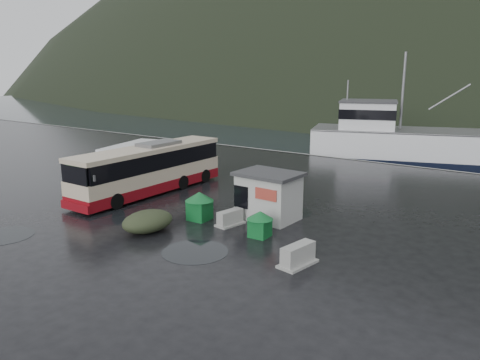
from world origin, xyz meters
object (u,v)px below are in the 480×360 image
Objects in this scene: white_van at (133,180)px; waste_bin_right at (260,237)px; ticket_kiosk at (268,219)px; coach_bus at (151,193)px; waste_bin_left at (200,219)px; dome_tent at (148,231)px; fishing_trawler at (432,151)px; jersey_barrier_a at (230,225)px; jersey_barrier_b at (298,265)px.

white_van is 4.89× the size of waste_bin_right.
coach_bus is at bearing -178.97° from ticket_kiosk.
waste_bin_left is at bearing -21.71° from coach_bus.
waste_bin_right is at bearing -4.95° from waste_bin_left.
dome_tent is 0.10× the size of fishing_trawler.
jersey_barrier_b is (5.28, -2.49, 0.00)m from jersey_barrier_a.
jersey_barrier_a is at bearing -15.64° from coach_bus.
white_van is at bearing 160.67° from jersey_barrier_a.
waste_bin_left is (6.24, -2.46, 0.00)m from coach_bus.
waste_bin_right is (14.03, -4.72, 0.00)m from white_van.
jersey_barrier_b is (17.12, -6.64, 0.00)m from white_van.
coach_bus is 7.38× the size of jersey_barrier_a.
white_van reaches higher than ticket_kiosk.
dome_tent is 8.04m from jersey_barrier_b.
coach_bus is 3.52× the size of ticket_kiosk.
waste_bin_left is 3.67m from ticket_kiosk.
dome_tent is at bearing -45.33° from coach_bus.
waste_bin_left reaches higher than dome_tent.
fishing_trawler reaches higher than waste_bin_right.
jersey_barrier_b is at bearing -44.46° from ticket_kiosk.
jersey_barrier_b is 32.03m from fishing_trawler.
waste_bin_left is 0.06× the size of fishing_trawler.
jersey_barrier_b is 0.06× the size of fishing_trawler.
waste_bin_right is 0.72× the size of jersey_barrier_b.
dome_tent is 1.73× the size of jersey_barrier_a.
fishing_trawler is at bearing 88.53° from waste_bin_right.
waste_bin_right is 30.04m from fishing_trawler.
dome_tent is 0.82× the size of ticket_kiosk.
waste_bin_left is 1.19× the size of waste_bin_right.
jersey_barrier_a is (1.86, 0.22, 0.00)m from waste_bin_left.
waste_bin_right reaches higher than jersey_barrier_b.
white_van is 10.89m from waste_bin_left.
waste_bin_left reaches higher than jersey_barrier_b.
dome_tent is 33.10m from fishing_trawler.
ticket_kiosk reaches higher than dome_tent.
waste_bin_right is 0.39× the size of ticket_kiosk.
waste_bin_left is 30.06m from fishing_trawler.
white_van is at bearing 141.25° from dome_tent.
coach_bus is at bearing -130.26° from fishing_trawler.
fishing_trawler is at bearing 67.65° from coach_bus.
white_van is at bearing 161.39° from waste_bin_right.
ticket_kiosk is 2.28m from jersey_barrier_a.
jersey_barrier_a is at bearing 6.87° from waste_bin_left.
fishing_trawler is at bearing 94.15° from jersey_barrier_b.
waste_bin_right is at bearing -15.48° from coach_bus.
coach_bus is at bearing 134.90° from dome_tent.
jersey_barrier_b is (8.01, 0.67, 0.00)m from dome_tent.
coach_bus is at bearing 164.59° from jersey_barrier_a.
coach_bus is 8.40m from jersey_barrier_a.
white_van is (-3.73, 1.92, 0.00)m from coach_bus.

